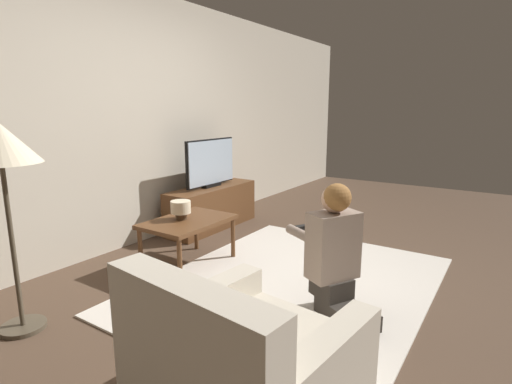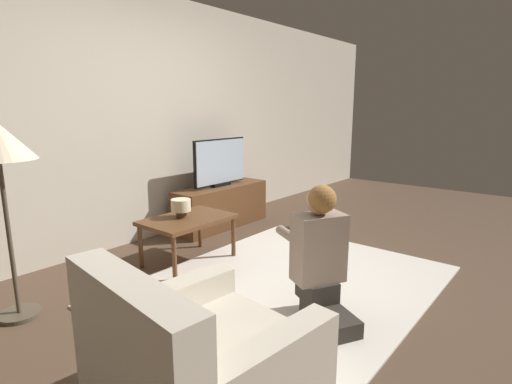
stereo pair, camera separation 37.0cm
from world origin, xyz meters
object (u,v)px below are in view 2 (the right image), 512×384
object	(u,v)px
coffee_table	(188,223)
armchair	(199,371)
tv	(220,162)
table_lamp	(181,206)
person_kneeling	(320,253)

from	to	relation	value
coffee_table	armchair	xyz separation A→B (m)	(-1.27, -1.51, -0.12)
coffee_table	armchair	size ratio (longest dim) A/B	0.85
tv	table_lamp	distance (m)	1.21
tv	table_lamp	size ratio (longest dim) A/B	4.54
coffee_table	table_lamp	bearing A→B (deg)	114.25
tv	person_kneeling	size ratio (longest dim) A/B	0.89
coffee_table	table_lamp	world-z (taller)	table_lamp
tv	coffee_table	bearing A→B (deg)	-150.59
armchair	table_lamp	size ratio (longest dim) A/B	5.22
tv	person_kneeling	bearing A→B (deg)	-119.20
tv	person_kneeling	xyz separation A→B (m)	(-1.13, -2.03, -0.32)
tv	armchair	size ratio (longest dim) A/B	0.87
table_lamp	tv	bearing A→B (deg)	26.34
tv	armchair	bearing A→B (deg)	-137.67
person_kneeling	table_lamp	bearing A→B (deg)	-63.65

